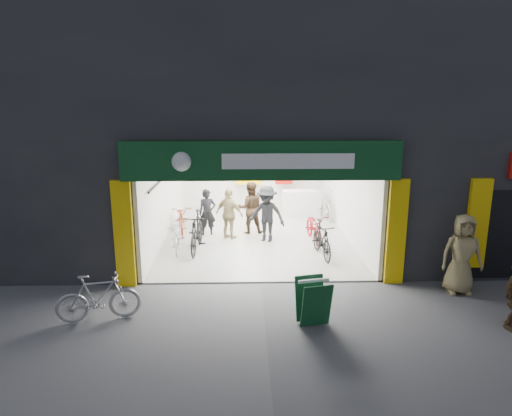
{
  "coord_description": "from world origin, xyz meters",
  "views": [
    {
      "loc": [
        -0.41,
        -10.45,
        4.44
      ],
      "look_at": [
        -0.08,
        1.5,
        1.54
      ],
      "focal_mm": 32.0,
      "sensor_mm": 36.0,
      "label": 1
    }
  ],
  "objects_px": {
    "pedestrian_near": "(462,254)",
    "sandwich_board": "(313,301)",
    "parked_bike": "(98,297)",
    "bike_left_front": "(178,237)",
    "bike_right_front": "(322,240)"
  },
  "relations": [
    {
      "from": "parked_bike",
      "to": "pedestrian_near",
      "type": "bearing_deg",
      "value": -94.44
    },
    {
      "from": "bike_left_front",
      "to": "sandwich_board",
      "type": "relative_size",
      "value": 1.72
    },
    {
      "from": "bike_right_front",
      "to": "parked_bike",
      "type": "height_order",
      "value": "bike_right_front"
    },
    {
      "from": "bike_left_front",
      "to": "bike_right_front",
      "type": "xyz_separation_m",
      "value": [
        4.17,
        -0.73,
        0.1
      ]
    },
    {
      "from": "bike_right_front",
      "to": "parked_bike",
      "type": "xyz_separation_m",
      "value": [
        -5.17,
        -3.67,
        -0.02
      ]
    },
    {
      "from": "pedestrian_near",
      "to": "sandwich_board",
      "type": "bearing_deg",
      "value": -153.66
    },
    {
      "from": "bike_left_front",
      "to": "pedestrian_near",
      "type": "height_order",
      "value": "pedestrian_near"
    },
    {
      "from": "bike_left_front",
      "to": "bike_right_front",
      "type": "height_order",
      "value": "bike_right_front"
    },
    {
      "from": "parked_bike",
      "to": "sandwich_board",
      "type": "height_order",
      "value": "parked_bike"
    },
    {
      "from": "bike_right_front",
      "to": "sandwich_board",
      "type": "xyz_separation_m",
      "value": [
        -0.84,
        -3.96,
        -0.01
      ]
    },
    {
      "from": "pedestrian_near",
      "to": "sandwich_board",
      "type": "xyz_separation_m",
      "value": [
        -3.64,
        -1.45,
        -0.43
      ]
    },
    {
      "from": "pedestrian_near",
      "to": "sandwich_board",
      "type": "height_order",
      "value": "pedestrian_near"
    },
    {
      "from": "parked_bike",
      "to": "bike_left_front",
      "type": "bearing_deg",
      "value": -25.53
    },
    {
      "from": "bike_left_front",
      "to": "pedestrian_near",
      "type": "xyz_separation_m",
      "value": [
        6.97,
        -3.23,
        0.52
      ]
    },
    {
      "from": "bike_left_front",
      "to": "parked_bike",
      "type": "xyz_separation_m",
      "value": [
        -1.0,
        -4.39,
        0.08
      ]
    }
  ]
}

